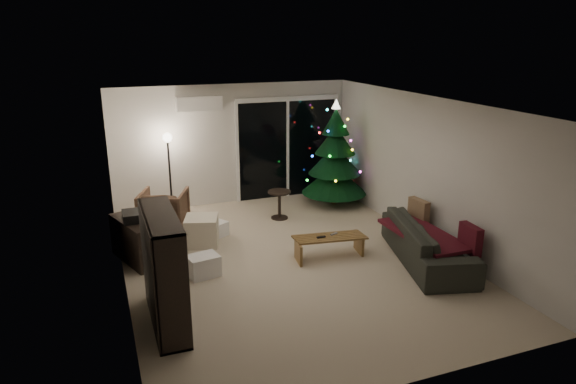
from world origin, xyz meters
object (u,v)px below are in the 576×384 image
Objects in this scene: media_cabinet at (136,241)px; christmas_tree at (335,153)px; bookshelf at (149,272)px; armchair at (164,210)px; coffee_table at (329,247)px; sofa at (428,242)px.

christmas_tree is at bearing 0.25° from media_cabinet.
christmas_tree is at bearing 58.86° from bookshelf.
armchair reaches higher than coffee_table.
armchair is 0.37× the size of christmas_tree.
bookshelf is 3.34m from armchair.
christmas_tree is at bearing 17.77° from sofa.
christmas_tree reaches higher than armchair.
christmas_tree reaches higher than media_cabinet.
bookshelf is 5.45m from christmas_tree.
media_cabinet is (0.00, 2.02, -0.38)m from bookshelf.
armchair is 0.37× the size of sofa.
media_cabinet is 4.61m from sofa.
sofa is at bearing 23.80° from bookshelf.
bookshelf is 0.65× the size of sofa.
christmas_tree is (1.26, 2.44, 0.92)m from coffee_table.
armchair is 3.65m from christmas_tree.
coffee_table is at bearing -37.64° from media_cabinet.
armchair is 0.72× the size of coffee_table.
sofa is (4.30, 0.37, -0.39)m from bookshelf.
bookshelf is at bearing -151.79° from coffee_table.
media_cabinet is 4.48m from christmas_tree.
sofa is 3.22m from christmas_tree.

